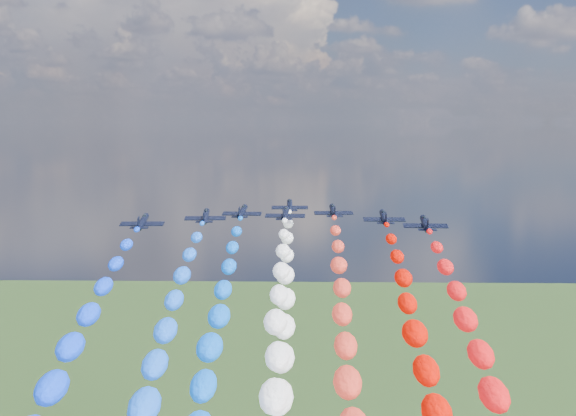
# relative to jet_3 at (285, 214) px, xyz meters

# --- Properties ---
(jet_0) EXTENTS (9.77, 13.02, 4.69)m
(jet_0) POSITION_rel_jet_3_xyz_m (-30.04, -13.62, 0.00)
(jet_0) COLOR black
(jet_1) EXTENTS (10.02, 13.19, 4.69)m
(jet_1) POSITION_rel_jet_3_xyz_m (-17.88, -4.61, 0.00)
(jet_1) COLOR black
(trail_1) EXTENTS (5.57, 114.87, 42.97)m
(trail_1) POSITION_rel_jet_3_xyz_m (-17.88, -64.40, -19.55)
(trail_1) COLOR blue
(jet_2) EXTENTS (9.99, 13.17, 4.69)m
(jet_2) POSITION_rel_jet_3_xyz_m (-10.28, 3.49, 0.00)
(jet_2) COLOR black
(trail_2) EXTENTS (5.57, 114.87, 42.97)m
(trail_2) POSITION_rel_jet_3_xyz_m (-10.28, -56.31, -19.55)
(trail_2) COLOR blue
(jet_3) EXTENTS (9.73, 12.99, 4.69)m
(jet_3) POSITION_rel_jet_3_xyz_m (0.00, 0.00, 0.00)
(jet_3) COLOR black
(trail_3) EXTENTS (5.57, 114.87, 42.97)m
(trail_3) POSITION_rel_jet_3_xyz_m (-0.00, -59.80, -19.55)
(trail_3) COLOR white
(jet_4) EXTENTS (9.54, 12.86, 4.69)m
(jet_4) POSITION_rel_jet_3_xyz_m (0.68, 15.71, 0.00)
(jet_4) COLOR black
(trail_4) EXTENTS (5.57, 114.87, 42.97)m
(trail_4) POSITION_rel_jet_3_xyz_m (0.68, -44.08, -19.55)
(trail_4) COLOR white
(jet_5) EXTENTS (9.68, 12.95, 4.69)m
(jet_5) POSITION_rel_jet_3_xyz_m (11.33, 5.29, 0.00)
(jet_5) COLOR black
(trail_5) EXTENTS (5.57, 114.87, 42.97)m
(trail_5) POSITION_rel_jet_3_xyz_m (11.33, -54.51, -19.55)
(trail_5) COLOR red
(jet_6) EXTENTS (9.35, 12.72, 4.69)m
(jet_6) POSITION_rel_jet_3_xyz_m (22.15, -5.65, 0.00)
(jet_6) COLOR black
(trail_6) EXTENTS (5.57, 114.87, 42.97)m
(trail_6) POSITION_rel_jet_3_xyz_m (22.15, -65.45, -19.55)
(trail_6) COLOR #D10A00
(jet_7) EXTENTS (9.82, 13.05, 4.69)m
(jet_7) POSITION_rel_jet_3_xyz_m (29.68, -15.00, 0.00)
(jet_7) COLOR black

